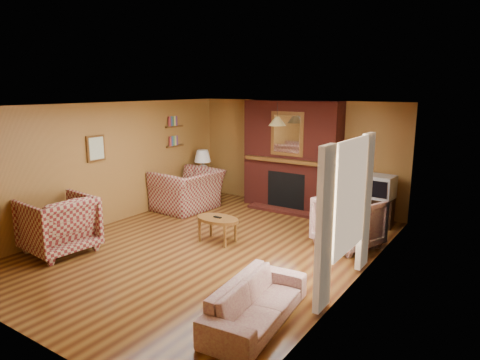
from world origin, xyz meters
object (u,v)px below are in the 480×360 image
Objects in this scene: table_lamp at (203,162)px; crt_tv at (381,187)px; coffee_table at (218,221)px; fireplace at (291,156)px; side_table at (203,188)px; floral_armchair at (349,222)px; plaid_armchair at (58,224)px; plaid_loveseat at (188,190)px; floral_sofa at (256,302)px; tv_stand at (379,212)px.

table_lamp is 4.17m from crt_tv.
crt_tv is (2.10, 2.50, 0.40)m from coffee_table.
fireplace reaches higher than side_table.
crt_tv is (4.15, 0.34, -0.14)m from table_lamp.
fireplace is 2.63m from floral_armchair.
table_lamp is at bearing 6.27° from floral_armchair.
side_table is 0.65m from table_lamp.
crt_tv reaches higher than plaid_armchair.
coffee_table is (-0.05, -2.69, -0.80)m from fireplace.
fireplace is 2.44m from plaid_loveseat.
crt_tv is at bearing 49.95° from coffee_table.
plaid_armchair reaches higher than floral_sofa.
fireplace is 3.59× the size of table_lamp.
side_table is (-4.04, 1.09, -0.16)m from floral_armchair.
tv_stand is at bearing 110.22° from plaid_loveseat.
coffee_table is (1.90, 1.83, -0.09)m from plaid_armchair.
coffee_table is at bearing -130.05° from crt_tv.
table_lamp is at bearing -175.26° from crt_tv.
fireplace reaches higher than floral_sofa.
crt_tv is (0.00, -0.01, 0.50)m from tv_stand.
plaid_loveseat is 2.46× the size of side_table.
tv_stand is (4.15, 0.35, 0.00)m from side_table.
floral_armchair is at bearing -39.93° from fireplace.
floral_sofa is 5.72m from table_lamp.
floral_armchair reaches higher than floral_sofa.
side_table is at bearing -172.57° from plaid_armchair.
fireplace reaches higher than floral_armchair.
crt_tv is (3.90, 1.21, 0.34)m from plaid_loveseat.
crt_tv reaches higher than side_table.
table_lamp reaches higher than floral_armchair.
crt_tv is at bearing 142.56° from plaid_armchair.
crt_tv is (0.15, 4.37, 0.54)m from floral_sofa.
floral_armchair is (0.04, 2.94, 0.19)m from floral_sofa.
plaid_armchair is 1.09× the size of floral_armchair.
floral_sofa is at bearing -43.75° from coffee_table.
plaid_armchair is 1.89× the size of side_table.
floral_armchair is 4.18m from side_table.
fireplace is 4.66× the size of crt_tv.
table_lamp is at bearing -165.71° from fireplace.
fireplace is at bearing -18.59° from floral_armchair.
floral_sofa is at bearing -45.19° from table_lamp.
floral_armchair reaches higher than side_table.
plaid_armchair is at bearing -87.85° from side_table.
fireplace is 2.25m from tv_stand.
tv_stand is at bearing 4.82° from table_lamp.
table_lamp is at bearing -160.94° from plaid_loveseat.
floral_sofa is at bearing -67.38° from fireplace.
plaid_loveseat is 4.09m from tv_stand.
coffee_table is at bearing -46.49° from side_table.
plaid_loveseat reaches higher than floral_armchair.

